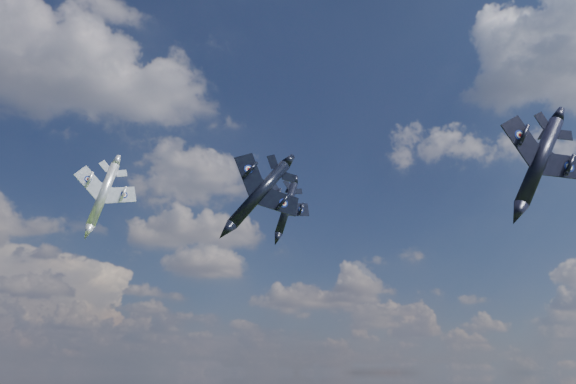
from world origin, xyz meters
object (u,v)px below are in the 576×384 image
object	(u,v)px
jet_right_navy	(539,161)
jet_left_silver	(103,195)
jet_lead_navy	(259,194)
jet_high_navy	(287,208)

from	to	relation	value
jet_right_navy	jet_left_silver	bearing A→B (deg)	154.83
jet_left_silver	jet_lead_navy	bearing A→B (deg)	-44.43
jet_high_navy	jet_left_silver	distance (m)	36.23
jet_lead_navy	jet_high_navy	size ratio (longest dim) A/B	1.04
jet_lead_navy	jet_left_silver	size ratio (longest dim) A/B	1.21
jet_lead_navy	jet_right_navy	size ratio (longest dim) A/B	0.91
jet_right_navy	jet_high_navy	size ratio (longest dim) A/B	1.14
jet_left_silver	jet_right_navy	bearing A→B (deg)	-44.95
jet_right_navy	jet_lead_navy	bearing A→B (deg)	154.49
jet_lead_navy	jet_right_navy	distance (m)	32.41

